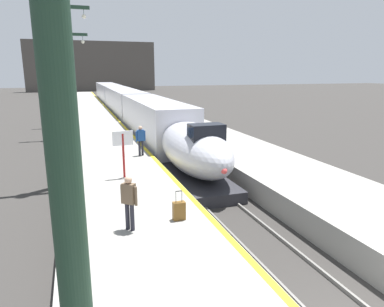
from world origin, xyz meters
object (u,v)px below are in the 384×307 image
station_column_far (68,55)px  passenger_near_edge (129,199)px  highspeed_train_main (126,104)px  station_column_distant (69,66)px  passenger_mid_platform (141,138)px  departure_info_board (123,145)px  rolling_suitcase (179,211)px  station_column_mid (65,40)px

station_column_far → passenger_near_edge: bearing=-86.2°
highspeed_train_main → passenger_near_edge: size_ratio=34.08×
station_column_distant → passenger_near_edge: size_ratio=5.06×
passenger_mid_platform → departure_info_board: bearing=-110.8°
highspeed_train_main → departure_info_board: 25.84m
station_column_far → departure_info_board: 17.80m
station_column_distant → rolling_suitcase: station_column_distant is taller
highspeed_train_main → passenger_near_edge: bearing=-98.1°
station_column_mid → station_column_distant: 20.43m
highspeed_train_main → rolling_suitcase: highspeed_train_main is taller
station_column_distant → passenger_near_edge: 29.53m
station_column_far → rolling_suitcase: bearing=-82.0°
departure_info_board → station_column_mid: bearing=122.0°
passenger_near_edge → highspeed_train_main: bearing=81.9°
station_column_distant → passenger_mid_platform: size_ratio=5.06×
passenger_near_edge → passenger_mid_platform: same height
departure_info_board → station_column_far: bearing=97.0°
highspeed_train_main → departure_info_board: size_ratio=27.17×
station_column_far → station_column_distant: 6.71m
passenger_near_edge → rolling_suitcase: size_ratio=1.72×
rolling_suitcase → station_column_distant: bearing=96.2°
station_column_distant → rolling_suitcase: size_ratio=8.71×
station_column_mid → station_column_far: station_column_mid is taller
station_column_mid → station_column_far: (-0.00, 13.74, -0.15)m
highspeed_train_main → rolling_suitcase: (-2.77, -30.75, -0.60)m
highspeed_train_main → station_column_far: (-5.90, -8.46, 5.10)m
station_column_distant → station_column_far: bearing=-90.0°
highspeed_train_main → station_column_mid: 23.56m
highspeed_train_main → rolling_suitcase: 30.88m
station_column_far → station_column_mid: bearing=-90.0°
station_column_mid → passenger_near_edge: (1.52, -8.79, -5.16)m
highspeed_train_main → station_column_far: station_column_far is taller
station_column_far → station_column_distant: (0.00, 6.66, -0.82)m
station_column_mid → passenger_mid_platform: bearing=9.1°
station_column_far → rolling_suitcase: station_column_far is taller
rolling_suitcase → departure_info_board: 5.43m
station_column_distant → highspeed_train_main: bearing=16.9°
highspeed_train_main → passenger_mid_platform: bearing=-96.1°
highspeed_train_main → station_column_mid: station_column_mid is taller
station_column_far → rolling_suitcase: 23.22m
passenger_mid_platform → station_column_far: bearing=105.3°
station_column_mid → station_column_distant: size_ratio=1.21×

